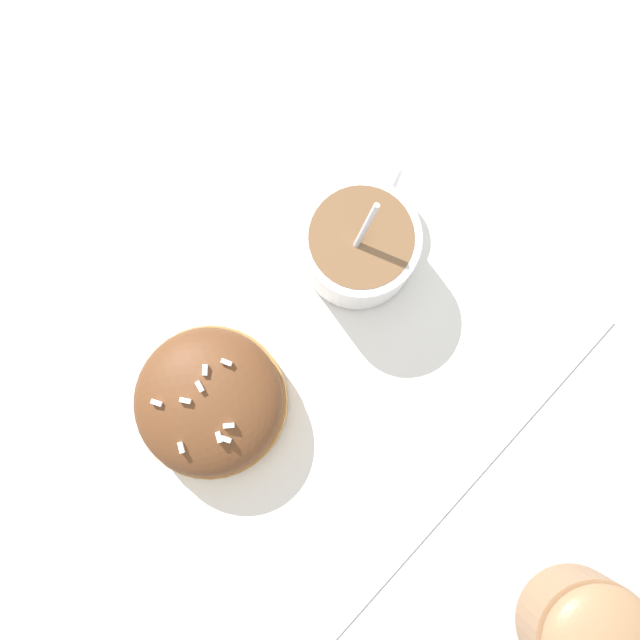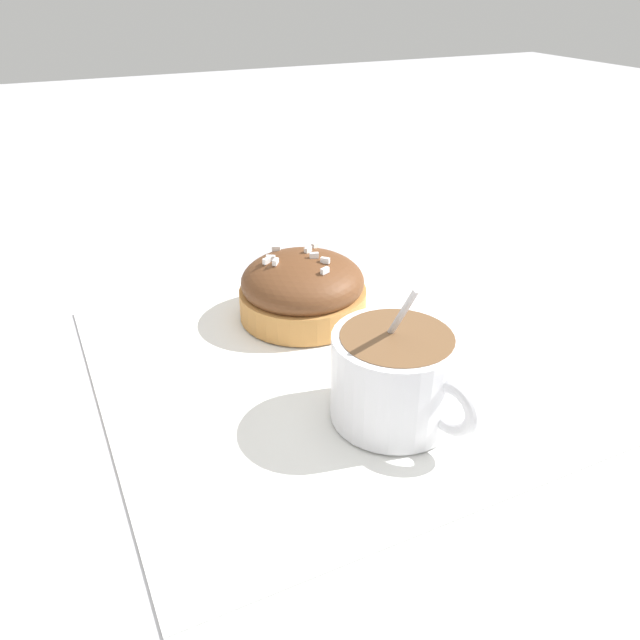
{
  "view_description": "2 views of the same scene",
  "coord_description": "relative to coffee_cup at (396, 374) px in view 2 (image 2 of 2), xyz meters",
  "views": [
    {
      "loc": [
        -0.03,
        -0.05,
        0.53
      ],
      "look_at": [
        0.02,
        -0.01,
        0.03
      ],
      "focal_mm": 42.0,
      "sensor_mm": 36.0,
      "label": 1
    },
    {
      "loc": [
        0.34,
        -0.17,
        0.25
      ],
      "look_at": [
        -0.01,
        -0.0,
        0.03
      ],
      "focal_mm": 35.0,
      "sensor_mm": 36.0,
      "label": 2
    }
  ],
  "objects": [
    {
      "name": "frosted_pastry",
      "position": [
        -0.15,
        0.0,
        -0.01
      ],
      "size": [
        0.1,
        0.1,
        0.06
      ],
      "color": "#C18442",
      "rests_on": "paper_napkin"
    },
    {
      "name": "coffee_cup",
      "position": [
        0.0,
        0.0,
        0.0
      ],
      "size": [
        0.1,
        0.08,
        0.1
      ],
      "color": "white",
      "rests_on": "paper_napkin"
    },
    {
      "name": "paper_napkin",
      "position": [
        -0.07,
        -0.01,
        -0.03
      ],
      "size": [
        0.33,
        0.32,
        0.0
      ],
      "color": "white",
      "rests_on": "ground_plane"
    },
    {
      "name": "ground_plane",
      "position": [
        -0.07,
        -0.01,
        -0.03
      ],
      "size": [
        3.0,
        3.0,
        0.0
      ],
      "primitive_type": "plane",
      "color": "#B2B2B7"
    }
  ]
}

